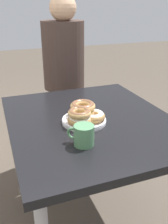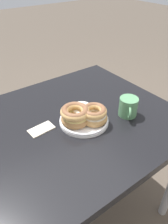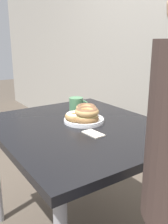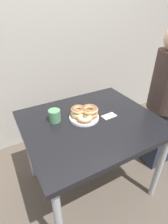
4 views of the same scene
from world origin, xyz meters
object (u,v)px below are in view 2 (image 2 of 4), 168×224
(donut_plate, at_px, (83,115))
(napkin, at_px, (41,129))
(coffee_mug, at_px, (128,107))
(dining_table, at_px, (72,133))

(donut_plate, distance_m, napkin, 0.20)
(coffee_mug, distance_m, napkin, 0.43)
(coffee_mug, xyz_separation_m, napkin, (0.40, -0.15, -0.05))
(dining_table, xyz_separation_m, napkin, (0.16, -0.02, 0.09))
(dining_table, xyz_separation_m, coffee_mug, (-0.25, 0.13, 0.13))
(donut_plate, relative_size, napkin, 2.14)
(dining_table, bearing_deg, donut_plate, 121.86)
(donut_plate, height_order, coffee_mug, donut_plate)
(donut_plate, bearing_deg, dining_table, -58.14)
(dining_table, relative_size, coffee_mug, 9.17)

